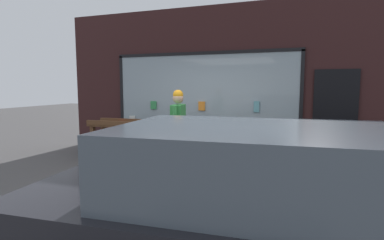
{
  "coord_description": "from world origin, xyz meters",
  "views": [
    {
      "loc": [
        1.94,
        -4.9,
        1.73
      ],
      "look_at": [
        -0.09,
        0.89,
        1.04
      ],
      "focal_mm": 28.0,
      "sensor_mm": 36.0,
      "label": 1
    }
  ],
  "objects_px": {
    "small_dog": "(189,161)",
    "sandwich_board_sign": "(379,153)",
    "person_browsing": "(178,124)",
    "parked_car": "(254,208)",
    "display_table_left": "(141,129)",
    "display_table_right": "(266,136)"
  },
  "relations": [
    {
      "from": "display_table_left",
      "to": "small_dog",
      "type": "distance_m",
      "value": 1.6
    },
    {
      "from": "display_table_left",
      "to": "parked_car",
      "type": "bearing_deg",
      "value": -50.03
    },
    {
      "from": "display_table_left",
      "to": "person_browsing",
      "type": "xyz_separation_m",
      "value": [
        1.1,
        -0.46,
        0.21
      ]
    },
    {
      "from": "display_table_left",
      "to": "display_table_right",
      "type": "relative_size",
      "value": 1.0
    },
    {
      "from": "small_dog",
      "to": "sandwich_board_sign",
      "type": "relative_size",
      "value": 0.54
    },
    {
      "from": "small_dog",
      "to": "parked_car",
      "type": "bearing_deg",
      "value": -176.98
    },
    {
      "from": "small_dog",
      "to": "parked_car",
      "type": "distance_m",
      "value": 3.42
    },
    {
      "from": "person_browsing",
      "to": "parked_car",
      "type": "relative_size",
      "value": 0.41
    },
    {
      "from": "small_dog",
      "to": "sandwich_board_sign",
      "type": "xyz_separation_m",
      "value": [
        3.4,
        0.87,
        0.21
      ]
    },
    {
      "from": "sandwich_board_sign",
      "to": "parked_car",
      "type": "bearing_deg",
      "value": -117.92
    },
    {
      "from": "small_dog",
      "to": "sandwich_board_sign",
      "type": "bearing_deg",
      "value": -101.49
    },
    {
      "from": "small_dog",
      "to": "sandwich_board_sign",
      "type": "distance_m",
      "value": 3.52
    },
    {
      "from": "display_table_left",
      "to": "person_browsing",
      "type": "bearing_deg",
      "value": -22.91
    },
    {
      "from": "sandwich_board_sign",
      "to": "display_table_right",
      "type": "bearing_deg",
      "value": -176.7
    },
    {
      "from": "person_browsing",
      "to": "parked_car",
      "type": "height_order",
      "value": "person_browsing"
    },
    {
      "from": "person_browsing",
      "to": "parked_car",
      "type": "distance_m",
      "value": 3.7
    },
    {
      "from": "display_table_left",
      "to": "display_table_right",
      "type": "height_order",
      "value": "display_table_left"
    },
    {
      "from": "display_table_left",
      "to": "sandwich_board_sign",
      "type": "bearing_deg",
      "value": 2.74
    },
    {
      "from": "sandwich_board_sign",
      "to": "small_dog",
      "type": "bearing_deg",
      "value": -168.84
    },
    {
      "from": "person_browsing",
      "to": "small_dog",
      "type": "relative_size",
      "value": 3.1
    },
    {
      "from": "person_browsing",
      "to": "display_table_right",
      "type": "bearing_deg",
      "value": -83.07
    },
    {
      "from": "person_browsing",
      "to": "sandwich_board_sign",
      "type": "relative_size",
      "value": 1.68
    }
  ]
}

